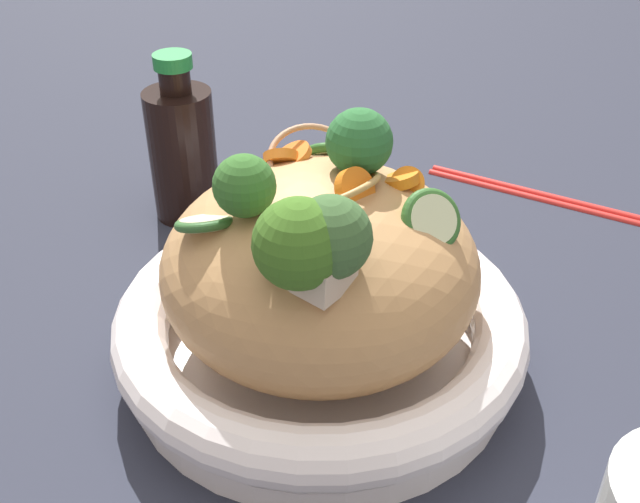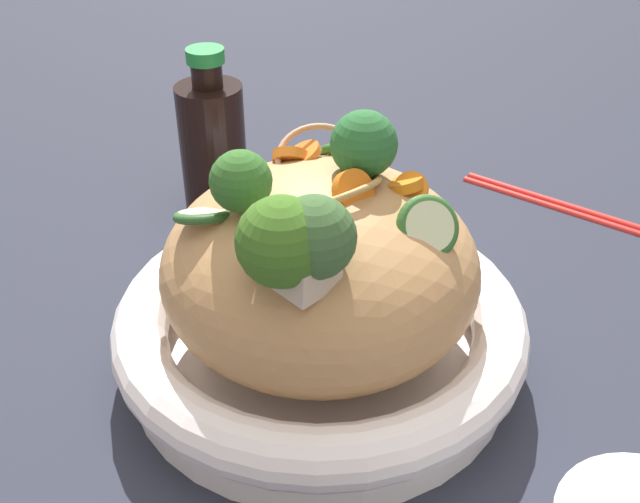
# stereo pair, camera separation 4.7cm
# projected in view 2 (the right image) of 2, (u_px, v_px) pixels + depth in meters

# --- Properties ---
(ground_plane) EXTENTS (3.00, 3.00, 0.00)m
(ground_plane) POSITION_uv_depth(u_px,v_px,m) (320.00, 360.00, 0.52)
(ground_plane) COLOR #272A38
(serving_bowl) EXTENTS (0.27, 0.27, 0.05)m
(serving_bowl) POSITION_uv_depth(u_px,v_px,m) (320.00, 328.00, 0.50)
(serving_bowl) COLOR white
(serving_bowl) RESTS_ON ground_plane
(noodle_heap) EXTENTS (0.20, 0.20, 0.13)m
(noodle_heap) POSITION_uv_depth(u_px,v_px,m) (320.00, 267.00, 0.47)
(noodle_heap) COLOR tan
(noodle_heap) RESTS_ON serving_bowl
(broccoli_florets) EXTENTS (0.12, 0.13, 0.07)m
(broccoli_florets) POSITION_uv_depth(u_px,v_px,m) (305.00, 210.00, 0.40)
(broccoli_florets) COLOR #95AC6D
(broccoli_florets) RESTS_ON serving_bowl
(carrot_coins) EXTENTS (0.10, 0.09, 0.03)m
(carrot_coins) POSITION_uv_depth(u_px,v_px,m) (345.00, 175.00, 0.46)
(carrot_coins) COLOR orange
(carrot_coins) RESTS_ON serving_bowl
(zucchini_slices) EXTENTS (0.16, 0.16, 0.04)m
(zucchini_slices) POSITION_uv_depth(u_px,v_px,m) (338.00, 192.00, 0.47)
(zucchini_slices) COLOR beige
(zucchini_slices) RESTS_ON serving_bowl
(chicken_chunks) EXTENTS (0.05, 0.04, 0.03)m
(chicken_chunks) POSITION_uv_depth(u_px,v_px,m) (302.00, 256.00, 0.39)
(chicken_chunks) COLOR beige
(chicken_chunks) RESTS_ON serving_bowl
(soy_sauce_bottle) EXTENTS (0.06, 0.06, 0.15)m
(soy_sauce_bottle) POSITION_uv_depth(u_px,v_px,m) (213.00, 144.00, 0.66)
(soy_sauce_bottle) COLOR black
(soy_sauce_bottle) RESTS_ON ground_plane
(chopsticks_pair) EXTENTS (0.19, 0.12, 0.01)m
(chopsticks_pair) POSITION_uv_depth(u_px,v_px,m) (571.00, 207.00, 0.68)
(chopsticks_pair) COLOR red
(chopsticks_pair) RESTS_ON ground_plane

